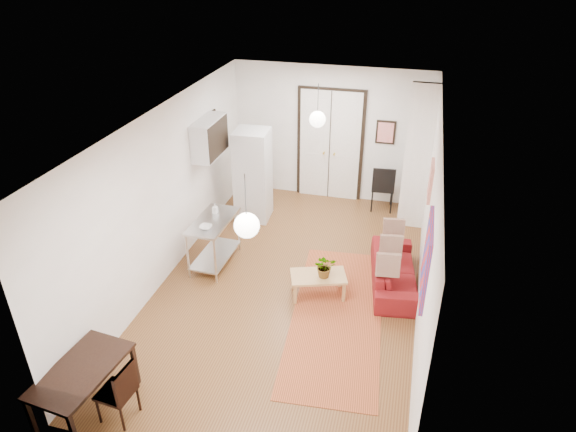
% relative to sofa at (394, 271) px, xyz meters
% --- Properties ---
extents(floor, '(7.00, 7.00, 0.00)m').
position_rel_sofa_xyz_m(floor, '(-1.69, -0.44, -0.26)').
color(floor, brown).
rests_on(floor, ground).
extents(ceiling, '(4.20, 7.00, 0.02)m').
position_rel_sofa_xyz_m(ceiling, '(-1.69, -0.44, 2.64)').
color(ceiling, white).
rests_on(ceiling, wall_back).
extents(wall_back, '(4.20, 0.02, 2.90)m').
position_rel_sofa_xyz_m(wall_back, '(-1.69, 3.06, 1.19)').
color(wall_back, white).
rests_on(wall_back, floor).
extents(wall_front, '(4.20, 0.02, 2.90)m').
position_rel_sofa_xyz_m(wall_front, '(-1.69, -3.94, 1.19)').
color(wall_front, white).
rests_on(wall_front, floor).
extents(wall_left, '(0.02, 7.00, 2.90)m').
position_rel_sofa_xyz_m(wall_left, '(-3.79, -0.44, 1.19)').
color(wall_left, white).
rests_on(wall_left, floor).
extents(wall_right, '(0.02, 7.00, 2.90)m').
position_rel_sofa_xyz_m(wall_right, '(0.41, -0.44, 1.19)').
color(wall_right, white).
rests_on(wall_right, floor).
extents(double_doors, '(1.44, 0.06, 2.50)m').
position_rel_sofa_xyz_m(double_doors, '(-1.69, 3.01, 0.94)').
color(double_doors, white).
rests_on(double_doors, wall_back).
extents(stub_partition, '(0.50, 0.10, 2.90)m').
position_rel_sofa_xyz_m(stub_partition, '(0.16, 2.11, 1.19)').
color(stub_partition, white).
rests_on(stub_partition, floor).
extents(wall_cabinet, '(0.35, 1.00, 0.70)m').
position_rel_sofa_xyz_m(wall_cabinet, '(-3.61, 1.06, 1.64)').
color(wall_cabinet, silver).
rests_on(wall_cabinet, wall_left).
extents(painting_popart, '(0.05, 1.00, 1.00)m').
position_rel_sofa_xyz_m(painting_popart, '(0.39, -1.69, 1.39)').
color(painting_popart, red).
rests_on(painting_popart, wall_right).
extents(painting_abstract, '(0.05, 0.50, 0.60)m').
position_rel_sofa_xyz_m(painting_abstract, '(0.39, 0.36, 1.54)').
color(painting_abstract, '#F5E7CC').
rests_on(painting_abstract, wall_right).
extents(poster_back, '(0.40, 0.03, 0.50)m').
position_rel_sofa_xyz_m(poster_back, '(-0.54, 3.03, 1.34)').
color(poster_back, red).
rests_on(poster_back, wall_back).
extents(print_left, '(0.03, 0.44, 0.54)m').
position_rel_sofa_xyz_m(print_left, '(-3.76, 1.56, 1.69)').
color(print_left, brown).
rests_on(print_left, wall_left).
extents(pendant_back, '(0.30, 0.30, 0.80)m').
position_rel_sofa_xyz_m(pendant_back, '(-1.69, 1.56, 1.99)').
color(pendant_back, white).
rests_on(pendant_back, ceiling).
extents(pendant_front, '(0.30, 0.30, 0.80)m').
position_rel_sofa_xyz_m(pendant_front, '(-1.69, -2.44, 1.99)').
color(pendant_front, white).
rests_on(pendant_front, ceiling).
extents(kilim_rug, '(1.64, 3.71, 0.01)m').
position_rel_sofa_xyz_m(kilim_rug, '(-0.78, -1.06, -0.26)').
color(kilim_rug, '#B5522D').
rests_on(kilim_rug, floor).
extents(sofa, '(0.95, 1.89, 0.53)m').
position_rel_sofa_xyz_m(sofa, '(0.00, 0.00, 0.00)').
color(sofa, maroon).
rests_on(sofa, floor).
extents(coffee_table, '(0.99, 0.74, 0.39)m').
position_rel_sofa_xyz_m(coffee_table, '(-1.17, -0.62, 0.07)').
color(coffee_table, tan).
rests_on(coffee_table, floor).
extents(potted_plant, '(0.39, 0.42, 0.38)m').
position_rel_sofa_xyz_m(potted_plant, '(-1.07, -0.62, 0.32)').
color(potted_plant, '#325E2A').
rests_on(potted_plant, coffee_table).
extents(kitchen_counter, '(0.62, 1.18, 0.89)m').
position_rel_sofa_xyz_m(kitchen_counter, '(-3.13, -0.17, 0.31)').
color(kitchen_counter, silver).
rests_on(kitchen_counter, floor).
extents(bowl, '(0.22, 0.22, 0.05)m').
position_rel_sofa_xyz_m(bowl, '(-3.13, -0.47, 0.65)').
color(bowl, silver).
rests_on(bowl, kitchen_counter).
extents(soap_bottle, '(0.09, 0.09, 0.18)m').
position_rel_sofa_xyz_m(soap_bottle, '(-3.18, 0.08, 0.72)').
color(soap_bottle, teal).
rests_on(soap_bottle, kitchen_counter).
extents(fridge, '(0.70, 0.70, 1.88)m').
position_rel_sofa_xyz_m(fridge, '(-3.00, 1.67, 0.68)').
color(fridge, silver).
rests_on(fridge, floor).
extents(dining_table, '(0.82, 1.28, 0.67)m').
position_rel_sofa_xyz_m(dining_table, '(-3.44, -3.59, 0.34)').
color(dining_table, black).
rests_on(dining_table, floor).
extents(dining_chair_near, '(0.44, 0.58, 0.84)m').
position_rel_sofa_xyz_m(dining_chair_near, '(-3.02, -3.51, 0.22)').
color(dining_chair_near, '#361B11').
rests_on(dining_chair_near, floor).
extents(dining_chair_far, '(0.44, 0.58, 0.84)m').
position_rel_sofa_xyz_m(dining_chair_far, '(-3.02, -3.51, 0.22)').
color(dining_chair_far, '#361B11').
rests_on(dining_chair_far, floor).
extents(black_side_chair, '(0.50, 0.50, 1.01)m').
position_rel_sofa_xyz_m(black_side_chair, '(-0.47, 2.80, 0.33)').
color(black_side_chair, black).
rests_on(black_side_chair, floor).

